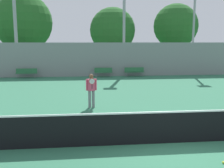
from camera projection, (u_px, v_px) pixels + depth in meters
ground_plane at (167, 143)px, 8.50m from camera, size 100.00×100.00×0.00m
tennis_net at (168, 127)px, 8.42m from camera, size 12.38×0.09×1.06m
tennis_player at (91, 89)px, 12.98m from camera, size 0.54×0.42×1.69m
bench_courtside_near at (134, 71)px, 24.75m from camera, size 1.84×0.40×0.86m
bench_courtside_far at (26, 72)px, 23.73m from camera, size 1.87×0.40×0.86m
bench_adjacent_court at (103, 71)px, 24.45m from camera, size 1.66×0.40×0.86m
light_pole_near_left at (124, 18)px, 25.23m from camera, size 0.90×0.60×9.66m
light_pole_far_right at (194, 19)px, 25.45m from camera, size 0.90×0.60×8.69m
light_pole_center_back at (15, 21)px, 23.90m from camera, size 0.90×0.60×9.12m
tennis_ball at (223, 162)px, 7.07m from camera, size 0.07×0.07×0.07m
back_fence at (112, 59)px, 24.90m from camera, size 26.00×0.06×3.19m
tree_green_tall at (113, 30)px, 30.53m from camera, size 5.27×5.27×7.22m
tree_green_broad at (23, 23)px, 29.33m from camera, size 6.43×6.43×8.61m
tree_dark_dense at (176, 26)px, 31.40m from camera, size 5.28×5.28×7.77m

